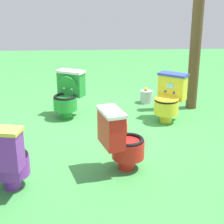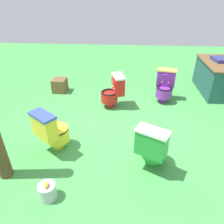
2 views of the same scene
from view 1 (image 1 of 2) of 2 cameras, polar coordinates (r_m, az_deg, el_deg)
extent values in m
plane|color=#429947|center=(5.07, -1.49, -3.44)|extent=(14.00, 14.00, 0.00)
cylinder|color=red|center=(4.11, 2.28, -8.08)|extent=(0.22, 0.22, 0.14)
cylinder|color=red|center=(4.05, 2.57, -5.90)|extent=(0.46, 0.46, 0.20)
torus|color=black|center=(4.00, 2.60, -4.45)|extent=(0.44, 0.44, 0.04)
cylinder|color=white|center=(4.02, 2.59, -5.13)|extent=(0.30, 0.30, 0.01)
cube|color=red|center=(3.87, -0.12, -2.79)|extent=(0.45, 0.30, 0.37)
cube|color=white|center=(3.80, -0.12, 0.05)|extent=(0.48, 0.33, 0.04)
cube|color=#8CE0E5|center=(3.89, 1.29, -1.91)|extent=(0.11, 0.04, 0.08)
cylinder|color=red|center=(3.91, 1.27, -2.80)|extent=(0.36, 0.19, 0.35)
sphere|color=white|center=(3.99, 0.98, -2.90)|extent=(0.04, 0.04, 0.04)
sphere|color=white|center=(3.87, 1.70, -3.64)|extent=(0.04, 0.04, 0.04)
cylinder|color=green|center=(5.69, -7.27, -0.23)|extent=(0.24, 0.24, 0.14)
cylinder|color=green|center=(5.62, -7.45, 1.34)|extent=(0.50, 0.50, 0.20)
torus|color=black|center=(5.58, -7.50, 2.43)|extent=(0.48, 0.48, 0.04)
cylinder|color=white|center=(5.60, -7.48, 1.92)|extent=(0.32, 0.32, 0.01)
cube|color=green|center=(5.71, -6.52, 4.44)|extent=(0.36, 0.45, 0.37)
cube|color=white|center=(5.66, -6.59, 6.43)|extent=(0.39, 0.48, 0.04)
cube|color=#8CE0E5|center=(5.61, -7.06, 4.69)|extent=(0.06, 0.10, 0.08)
cylinder|color=green|center=(5.63, -7.03, 4.05)|extent=(0.24, 0.35, 0.35)
sphere|color=white|center=(5.60, -6.43, 3.62)|extent=(0.04, 0.04, 0.04)
sphere|color=white|center=(5.67, -7.65, 3.77)|extent=(0.04, 0.04, 0.04)
cylinder|color=purple|center=(3.90, -15.62, -10.53)|extent=(0.21, 0.21, 0.14)
cylinder|color=purple|center=(3.83, -15.73, -8.18)|extent=(0.44, 0.44, 0.20)
torus|color=black|center=(3.78, -15.88, -6.68)|extent=(0.42, 0.42, 0.04)
cylinder|color=#EACC4C|center=(3.81, -15.81, -7.38)|extent=(0.28, 0.28, 0.01)
cube|color=purple|center=(3.56, -17.39, -5.83)|extent=(0.27, 0.44, 0.37)
cube|color=#8CE0E5|center=(3.62, -16.80, -4.46)|extent=(0.03, 0.11, 0.08)
cylinder|color=purple|center=(3.65, -16.71, -5.40)|extent=(0.16, 0.36, 0.35)
sphere|color=#EACC4C|center=(3.64, -15.61, -5.96)|extent=(0.04, 0.04, 0.04)
cylinder|color=yellow|center=(5.54, 8.62, -0.85)|extent=(0.25, 0.25, 0.14)
cylinder|color=yellow|center=(5.47, 8.62, 0.76)|extent=(0.52, 0.52, 0.20)
torus|color=black|center=(5.43, 8.68, 1.88)|extent=(0.49, 0.49, 0.04)
cylinder|color=#3347B2|center=(5.45, 8.65, 1.36)|extent=(0.34, 0.34, 0.01)
cube|color=yellow|center=(5.56, 9.63, 3.90)|extent=(0.40, 0.44, 0.37)
cube|color=#3347B2|center=(5.51, 9.74, 5.93)|extent=(0.43, 0.48, 0.04)
cube|color=#8CE0E5|center=(5.46, 9.22, 4.17)|extent=(0.07, 0.09, 0.08)
cylinder|color=yellow|center=(5.42, 8.69, 2.10)|extent=(0.50, 0.50, 0.02)
sphere|color=#3347B2|center=(5.46, 9.82, 3.04)|extent=(0.04, 0.04, 0.04)
sphere|color=#3347B2|center=(5.51, 8.49, 3.27)|extent=(0.04, 0.04, 0.04)
cylinder|color=brown|center=(6.05, 13.07, 9.09)|extent=(0.18, 0.18, 1.87)
cylinder|color=#B7B7BF|center=(6.40, 5.49, 2.46)|extent=(0.22, 0.22, 0.22)
ellipsoid|color=yellow|center=(6.38, 5.40, 3.71)|extent=(0.07, 0.05, 0.05)
ellipsoid|color=yellow|center=(6.38, 5.43, 3.71)|extent=(0.07, 0.05, 0.05)
ellipsoid|color=yellow|center=(6.36, 5.51, 3.66)|extent=(0.07, 0.05, 0.05)
camera|label=2|loc=(7.69, -3.25, 21.74)|focal=33.18mm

